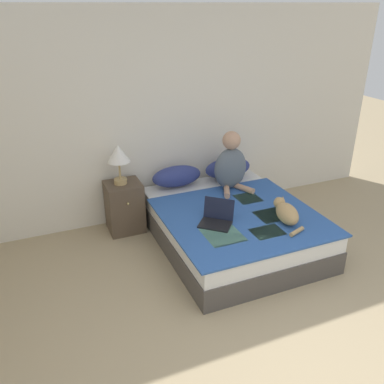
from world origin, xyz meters
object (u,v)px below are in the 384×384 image
(nightstand, at_px, (125,207))
(person_sitting, at_px, (231,165))
(cat_tabby, at_px, (286,212))
(table_lamp, at_px, (119,156))
(laptop_open, at_px, (216,219))
(pillow_near, at_px, (177,176))
(pillow_far, at_px, (228,168))
(bed, at_px, (232,226))

(nightstand, bearing_deg, person_sitting, -12.58)
(cat_tabby, distance_m, table_lamp, 1.97)
(nightstand, bearing_deg, laptop_open, -54.60)
(pillow_near, xyz_separation_m, table_lamp, (-0.71, -0.02, 0.37))
(laptop_open, height_order, nightstand, laptop_open)
(table_lamp, bearing_deg, cat_tabby, -41.45)
(person_sitting, relative_size, cat_tabby, 1.31)
(cat_tabby, distance_m, laptop_open, 0.73)
(person_sitting, distance_m, nightstand, 1.38)
(person_sitting, height_order, table_lamp, person_sitting)
(pillow_far, relative_size, laptop_open, 1.49)
(pillow_far, xyz_separation_m, laptop_open, (-0.68, -1.06, -0.08))
(bed, distance_m, laptop_open, 0.49)
(bed, bearing_deg, laptop_open, -143.66)
(pillow_far, bearing_deg, nightstand, -178.78)
(nightstand, bearing_deg, table_lamp, 158.08)
(pillow_near, bearing_deg, nightstand, -177.51)
(pillow_near, relative_size, person_sitting, 0.87)
(pillow_near, relative_size, nightstand, 1.03)
(pillow_far, height_order, table_lamp, table_lamp)
(pillow_far, height_order, laptop_open, pillow_far)
(person_sitting, xyz_separation_m, cat_tabby, (0.15, -0.98, -0.20))
(pillow_near, height_order, person_sitting, person_sitting)
(bed, relative_size, laptop_open, 4.64)
(nightstand, height_order, table_lamp, table_lamp)
(pillow_near, relative_size, table_lamp, 1.33)
(pillow_near, bearing_deg, laptop_open, -87.90)
(cat_tabby, bearing_deg, pillow_far, 10.40)
(pillow_near, height_order, laptop_open, pillow_near)
(pillow_far, xyz_separation_m, cat_tabby, (0.02, -1.30, -0.03))
(pillow_near, xyz_separation_m, cat_tabby, (0.73, -1.30, -0.03))
(pillow_far, xyz_separation_m, person_sitting, (-0.13, -0.31, 0.18))
(bed, height_order, pillow_near, pillow_near)
(pillow_far, relative_size, person_sitting, 0.87)
(laptop_open, bearing_deg, person_sitting, 95.10)
(bed, xyz_separation_m, laptop_open, (-0.32, -0.23, 0.28))
(pillow_far, bearing_deg, pillow_near, 180.00)
(person_sitting, distance_m, cat_tabby, 1.01)
(pillow_near, relative_size, pillow_far, 1.00)
(table_lamp, bearing_deg, pillow_near, 1.74)
(bed, relative_size, person_sitting, 2.73)
(laptop_open, bearing_deg, bed, 77.75)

